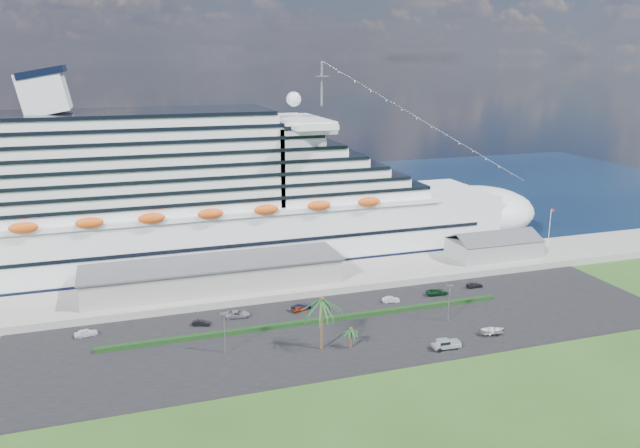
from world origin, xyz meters
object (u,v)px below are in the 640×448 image
object	(u,v)px
parked_car_3	(301,307)
boat_trailer	(493,330)
cruise_ship	(211,204)
pickup_truck	(446,344)

from	to	relation	value
parked_car_3	boat_trailer	world-z (taller)	boat_trailer
boat_trailer	parked_car_3	bearing A→B (deg)	143.26
cruise_ship	pickup_truck	bearing A→B (deg)	-63.03
parked_car_3	boat_trailer	bearing A→B (deg)	-139.33
pickup_truck	boat_trailer	bearing A→B (deg)	12.13
cruise_ship	parked_car_3	distance (m)	45.16
parked_car_3	boat_trailer	size ratio (longest dim) A/B	0.83
parked_car_3	boat_trailer	xyz separation A→B (m)	(33.35, -24.89, 0.37)
parked_car_3	boat_trailer	distance (m)	41.62
cruise_ship	parked_car_3	xyz separation A→B (m)	(13.37, -40.11, -15.89)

